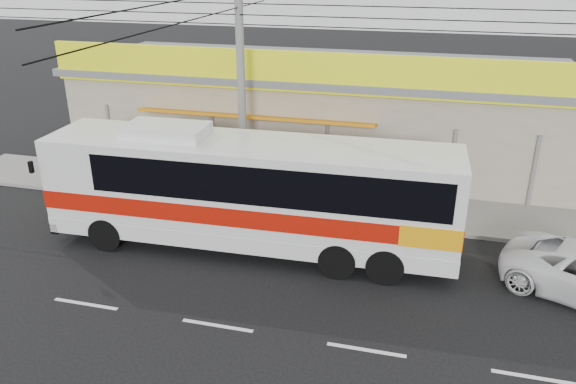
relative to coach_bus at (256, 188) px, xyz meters
name	(u,v)px	position (x,y,z in m)	size (l,w,h in m)	color
ground	(247,278)	(0.26, -1.92, -2.21)	(120.00, 120.00, 0.00)	black
sidewalk	(294,199)	(0.26, 4.08, -2.13)	(30.00, 3.20, 0.15)	slate
lane_markings	(218,326)	(0.26, -4.42, -2.21)	(50.00, 0.12, 0.01)	silver
storefront_building	(322,111)	(0.26, 9.62, 0.09)	(22.60, 9.20, 5.70)	gray
coach_bus	(256,188)	(0.00, 0.00, 0.00)	(13.44, 3.18, 4.12)	silver
motorbike_red	(129,182)	(-6.33, 2.78, -1.57)	(0.64, 1.85, 0.97)	maroon
motorbike_dark	(123,181)	(-6.57, 2.78, -1.52)	(0.50, 1.78, 1.07)	black
utility_pole	(239,7)	(-1.47, 3.08, 5.29)	(34.00, 14.00, 9.09)	slate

